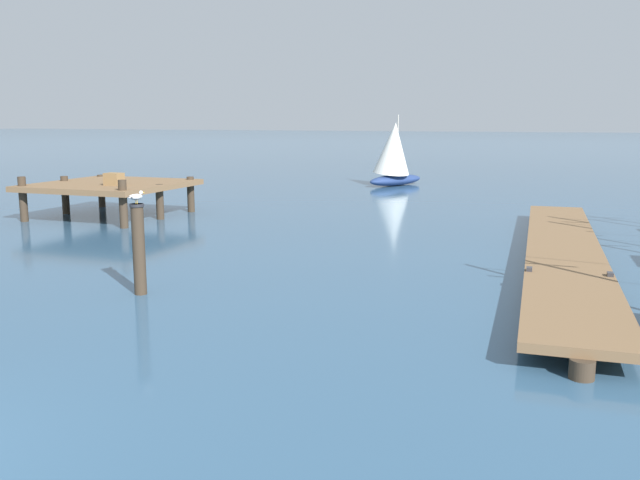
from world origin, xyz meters
name	(u,v)px	position (x,y,z in m)	size (l,w,h in m)	color
floating_dock	(563,249)	(6.94, 14.32, 0.36)	(2.89, 16.85, 0.53)	brown
pier_platform	(110,187)	(-9.30, 16.97, 1.14)	(5.16, 5.23, 1.73)	brown
mooring_piling	(139,248)	(-1.24, 7.73, 1.00)	(0.30, 0.30, 1.92)	#3D3023
perched_seagull	(136,197)	(-1.24, 7.72, 2.07)	(0.22, 0.37, 0.27)	gold
distant_sailboat	(394,154)	(-2.60, 32.62, 1.74)	(2.95, 4.11, 3.88)	navy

